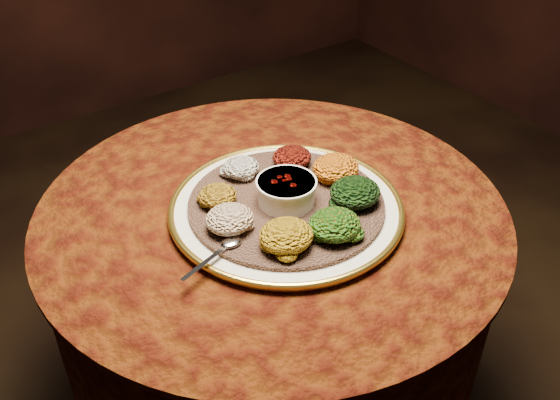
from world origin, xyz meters
TOP-DOWN VIEW (x-y plane):
  - table at (0.00, 0.00)m, footprint 0.96×0.96m
  - platter at (0.01, -0.04)m, footprint 0.48×0.48m
  - injera at (0.01, -0.04)m, footprint 0.43×0.43m
  - stew_bowl at (0.01, -0.04)m, footprint 0.12×0.12m
  - spoon at (-0.16, -0.09)m, footprint 0.14×0.06m
  - portion_ayib at (-0.01, 0.10)m, footprint 0.08×0.07m
  - portion_kitfo at (0.10, 0.06)m, footprint 0.08×0.08m
  - portion_tikil at (0.14, -0.03)m, footprint 0.10×0.09m
  - portion_gomen at (0.12, -0.12)m, footprint 0.10×0.10m
  - portion_mixveg at (0.02, -0.17)m, footprint 0.10×0.09m
  - portion_kik at (-0.07, -0.15)m, footprint 0.10×0.09m
  - portion_timatim at (-0.13, -0.05)m, footprint 0.09×0.09m
  - portion_shiro at (-0.10, 0.03)m, footprint 0.08×0.07m

SIDE VIEW (x-z plane):
  - table at x=0.00m, z-range 0.19..0.92m
  - platter at x=0.01m, z-range 0.73..0.76m
  - injera at x=0.01m, z-range 0.75..0.76m
  - spoon at x=-0.16m, z-range 0.76..0.77m
  - portion_shiro at x=-0.10m, z-range 0.76..0.80m
  - portion_ayib at x=-0.01m, z-range 0.76..0.80m
  - portion_kitfo at x=0.10m, z-range 0.76..0.80m
  - portion_timatim at x=-0.13m, z-range 0.76..0.81m
  - portion_mixveg at x=0.02m, z-range 0.76..0.81m
  - portion_tikil at x=0.14m, z-range 0.76..0.81m
  - portion_kik at x=-0.07m, z-range 0.76..0.81m
  - portion_gomen at x=0.12m, z-range 0.76..0.81m
  - stew_bowl at x=0.01m, z-range 0.77..0.82m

